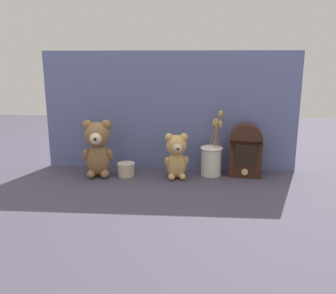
% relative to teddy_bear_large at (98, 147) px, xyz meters
% --- Properties ---
extents(ground_plane, '(4.00, 4.00, 0.00)m').
position_rel_teddy_bear_large_xyz_m(ground_plane, '(0.36, -0.00, -0.15)').
color(ground_plane, '#3D3847').
extents(backdrop_wall, '(1.35, 0.02, 0.63)m').
position_rel_teddy_bear_large_xyz_m(backdrop_wall, '(0.36, 0.17, 0.16)').
color(backdrop_wall, slate).
rests_on(backdrop_wall, ground).
extents(teddy_bear_large, '(0.16, 0.15, 0.29)m').
position_rel_teddy_bear_large_xyz_m(teddy_bear_large, '(0.00, 0.00, 0.00)').
color(teddy_bear_large, olive).
rests_on(teddy_bear_large, ground).
extents(teddy_bear_medium, '(0.13, 0.12, 0.23)m').
position_rel_teddy_bear_large_xyz_m(teddy_bear_medium, '(0.40, -0.01, -0.03)').
color(teddy_bear_medium, tan).
rests_on(teddy_bear_medium, ground).
extents(flower_vase, '(0.12, 0.13, 0.33)m').
position_rel_teddy_bear_large_xyz_m(flower_vase, '(0.58, 0.06, -0.06)').
color(flower_vase, silver).
rests_on(flower_vase, ground).
extents(vintage_radio, '(0.17, 0.12, 0.27)m').
position_rel_teddy_bear_large_xyz_m(vintage_radio, '(0.75, 0.06, -0.01)').
color(vintage_radio, '#381E14').
rests_on(vintage_radio, ground).
extents(decorative_tin_tall, '(0.09, 0.09, 0.07)m').
position_rel_teddy_bear_large_xyz_m(decorative_tin_tall, '(0.14, 0.01, -0.12)').
color(decorative_tin_tall, beige).
rests_on(decorative_tin_tall, ground).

